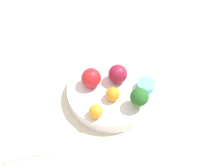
% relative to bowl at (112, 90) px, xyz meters
% --- Properties ---
extents(ground_plane, '(6.00, 6.00, 0.00)m').
position_rel_bowl_xyz_m(ground_plane, '(0.00, 0.00, -0.04)').
color(ground_plane, gray).
extents(table_surface, '(1.20, 1.20, 0.02)m').
position_rel_bowl_xyz_m(table_surface, '(0.00, 0.00, -0.03)').
color(table_surface, beige).
rests_on(table_surface, ground_plane).
extents(bowl, '(0.24, 0.24, 0.04)m').
position_rel_bowl_xyz_m(bowl, '(0.00, 0.00, 0.00)').
color(bowl, white).
rests_on(bowl, table_surface).
extents(broccoli, '(0.05, 0.05, 0.06)m').
position_rel_bowl_xyz_m(broccoli, '(0.07, -0.05, 0.05)').
color(broccoli, '#8CB76B').
rests_on(broccoli, bowl).
extents(apple_red, '(0.05, 0.05, 0.05)m').
position_rel_bowl_xyz_m(apple_red, '(0.01, 0.02, 0.04)').
color(apple_red, maroon).
rests_on(apple_red, bowl).
extents(apple_green, '(0.05, 0.05, 0.05)m').
position_rel_bowl_xyz_m(apple_green, '(-0.06, 0.00, 0.05)').
color(apple_green, red).
rests_on(apple_green, bowl).
extents(orange_front, '(0.03, 0.03, 0.03)m').
position_rel_bowl_xyz_m(orange_front, '(-0.03, -0.09, 0.04)').
color(orange_front, orange).
rests_on(orange_front, bowl).
extents(orange_back, '(0.04, 0.04, 0.04)m').
position_rel_bowl_xyz_m(orange_back, '(0.01, -0.04, 0.04)').
color(orange_back, orange).
rests_on(orange_back, bowl).
extents(small_cup, '(0.05, 0.05, 0.02)m').
position_rel_bowl_xyz_m(small_cup, '(0.09, 0.01, 0.03)').
color(small_cup, '#66B2DB').
rests_on(small_cup, bowl).
extents(napkin, '(0.16, 0.16, 0.01)m').
position_rel_bowl_xyz_m(napkin, '(-0.18, -0.15, -0.02)').
color(napkin, white).
rests_on(napkin, table_surface).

